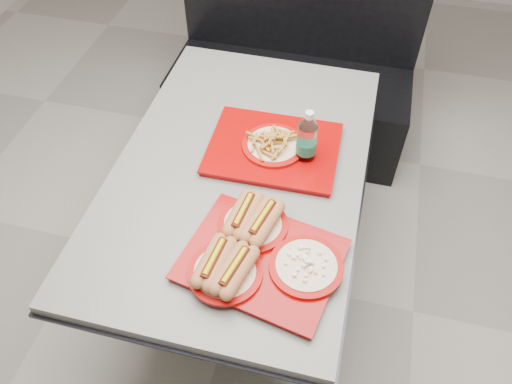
% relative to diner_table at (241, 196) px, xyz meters
% --- Properties ---
extents(ground, '(6.00, 6.00, 0.00)m').
position_rel_diner_table_xyz_m(ground, '(0.00, 0.00, -0.58)').
color(ground, '#9A958A').
rests_on(ground, ground).
extents(diner_table, '(0.92, 1.42, 0.75)m').
position_rel_diner_table_xyz_m(diner_table, '(0.00, 0.00, 0.00)').
color(diner_table, black).
rests_on(diner_table, ground).
extents(booth_bench, '(1.30, 0.57, 1.35)m').
position_rel_diner_table_xyz_m(booth_bench, '(0.00, 1.09, -0.18)').
color(booth_bench, black).
rests_on(booth_bench, ground).
extents(tray_near, '(0.53, 0.45, 0.10)m').
position_rel_diner_table_xyz_m(tray_near, '(0.16, -0.38, 0.20)').
color(tray_near, '#9B0504').
rests_on(tray_near, diner_table).
extents(tray_far, '(0.49, 0.39, 0.10)m').
position_rel_diner_table_xyz_m(tray_far, '(0.10, 0.10, 0.19)').
color(tray_far, '#9B0504').
rests_on(tray_far, diner_table).
extents(water_bottle, '(0.07, 0.07, 0.23)m').
position_rel_diner_table_xyz_m(water_bottle, '(0.23, 0.08, 0.27)').
color(water_bottle, silver).
rests_on(water_bottle, diner_table).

